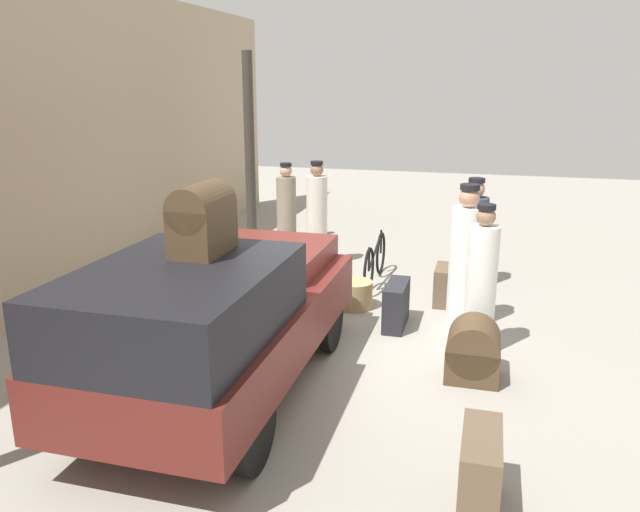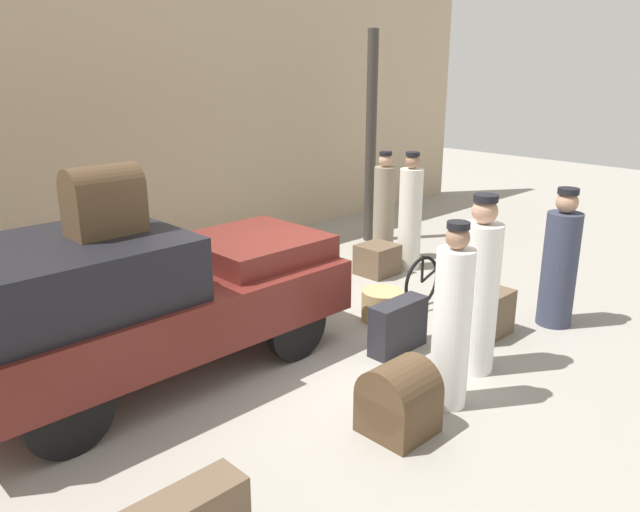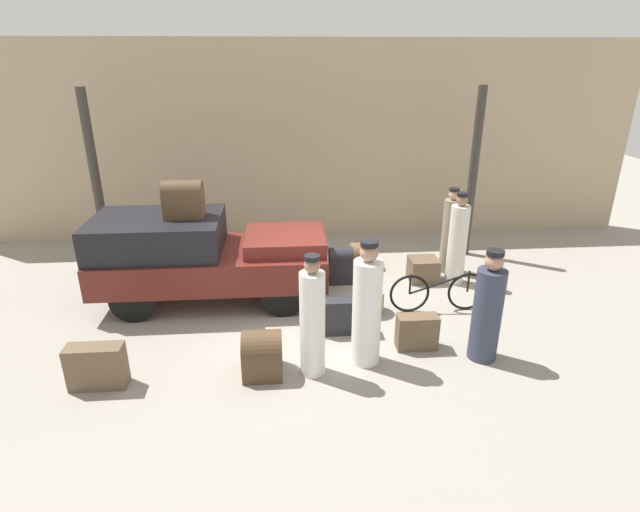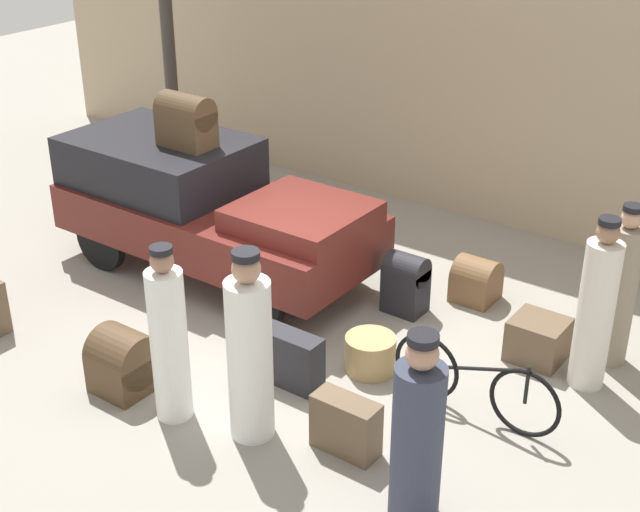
# 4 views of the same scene
# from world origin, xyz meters

# --- Properties ---
(ground_plane) EXTENTS (30.00, 30.00, 0.00)m
(ground_plane) POSITION_xyz_m (0.00, 0.00, 0.00)
(ground_plane) COLOR gray
(station_building_facade) EXTENTS (16.00, 0.15, 4.50)m
(station_building_facade) POSITION_xyz_m (0.00, 4.08, 2.25)
(station_building_facade) COLOR tan
(station_building_facade) RESTS_ON ground
(canopy_pillar_right) EXTENTS (0.19, 0.19, 3.59)m
(canopy_pillar_right) POSITION_xyz_m (3.62, 2.47, 1.79)
(canopy_pillar_right) COLOR #38332D
(canopy_pillar_right) RESTS_ON ground
(truck) EXTENTS (3.98, 1.71, 1.56)m
(truck) POSITION_xyz_m (-1.87, 0.66, 0.88)
(truck) COLOR black
(truck) RESTS_ON ground
(bicycle) EXTENTS (1.70, 0.04, 0.73)m
(bicycle) POSITION_xyz_m (2.21, -0.14, 0.36)
(bicycle) COLOR black
(bicycle) RESTS_ON ground
(wicker_basket) EXTENTS (0.52, 0.52, 0.38)m
(wicker_basket) POSITION_xyz_m (1.02, -0.06, 0.19)
(wicker_basket) COLOR tan
(wicker_basket) RESTS_ON ground
(porter_with_bicycle) EXTENTS (0.35, 0.35, 1.79)m
(porter_with_bicycle) POSITION_xyz_m (2.88, 1.00, 0.83)
(porter_with_bicycle) COLOR silver
(porter_with_bicycle) RESTS_ON ground
(porter_carrying_trunk) EXTENTS (0.41, 0.41, 1.68)m
(porter_carrying_trunk) POSITION_xyz_m (2.44, -1.60, 0.76)
(porter_carrying_trunk) COLOR #33384C
(porter_carrying_trunk) RESTS_ON ground
(porter_lifting_near_truck) EXTENTS (0.34, 0.34, 1.76)m
(porter_lifting_near_truck) POSITION_xyz_m (-0.06, -1.78, 0.81)
(porter_lifting_near_truck) COLOR white
(porter_lifting_near_truck) RESTS_ON ground
(porter_standing_middle) EXTENTS (0.41, 0.41, 1.85)m
(porter_standing_middle) POSITION_xyz_m (0.72, -1.56, 0.85)
(porter_standing_middle) COLOR white
(porter_standing_middle) RESTS_ON ground
(conductor_in_dark_uniform) EXTENTS (0.33, 0.33, 1.74)m
(conductor_in_dark_uniform) POSITION_xyz_m (2.92, 1.55, 0.81)
(conductor_in_dark_uniform) COLOR gray
(conductor_in_dark_uniform) RESTS_ON ground
(trunk_barrel_dark) EXTENTS (0.54, 0.56, 0.65)m
(trunk_barrel_dark) POSITION_xyz_m (-0.75, -1.75, 0.30)
(trunk_barrel_dark) COLOR #4C3823
(trunk_barrel_dark) RESTS_ON ground
(trunk_umber_medium) EXTENTS (0.48, 0.48, 0.52)m
(trunk_umber_medium) POSITION_xyz_m (1.21, 1.90, 0.23)
(trunk_umber_medium) COLOR brown
(trunk_umber_medium) RESTS_ON ground
(suitcase_tan_flat) EXTENTS (0.74, 0.28, 0.61)m
(suitcase_tan_flat) POSITION_xyz_m (-2.92, -1.87, 0.31)
(suitcase_tan_flat) COLOR brown
(suitcase_tan_flat) RESTS_ON ground
(trunk_large_brown) EXTENTS (0.55, 0.51, 0.45)m
(trunk_large_brown) POSITION_xyz_m (2.30, 1.13, 0.23)
(trunk_large_brown) COLOR brown
(trunk_large_brown) RESTS_ON ground
(trunk_wicker_pale) EXTENTS (0.73, 0.25, 0.58)m
(trunk_wicker_pale) POSITION_xyz_m (0.49, -0.74, 0.29)
(trunk_wicker_pale) COLOR #232328
(trunk_wicker_pale) RESTS_ON ground
(suitcase_small_leather) EXTENTS (0.61, 0.27, 0.54)m
(suitcase_small_leather) POSITION_xyz_m (1.54, -1.27, 0.27)
(suitcase_small_leather) COLOR brown
(suitcase_small_leather) RESTS_ON ground
(suitcase_black_upright) EXTENTS (0.46, 0.36, 0.71)m
(suitcase_black_upright) POSITION_xyz_m (0.68, 1.18, 0.37)
(suitcase_black_upright) COLOR #232328
(suitcase_black_upright) RESTS_ON ground
(trunk_on_truck_roof) EXTENTS (0.66, 0.40, 0.63)m
(trunk_on_truck_roof) POSITION_xyz_m (-2.08, 0.66, 1.88)
(trunk_on_truck_roof) COLOR #4C3823
(trunk_on_truck_roof) RESTS_ON truck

